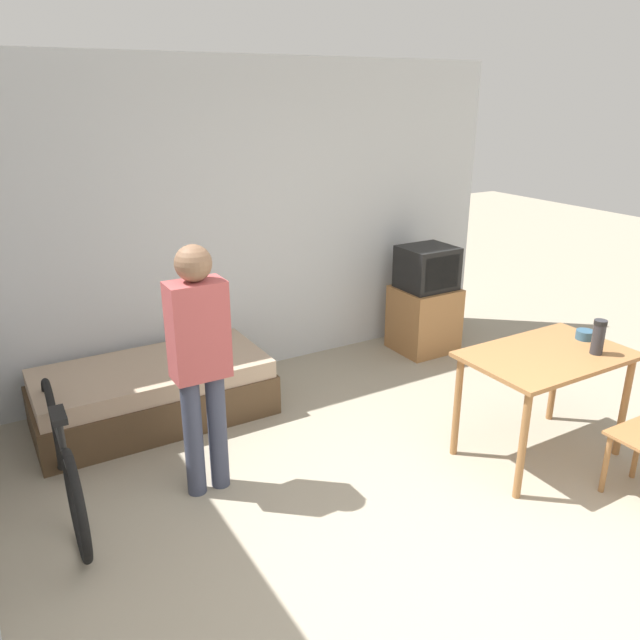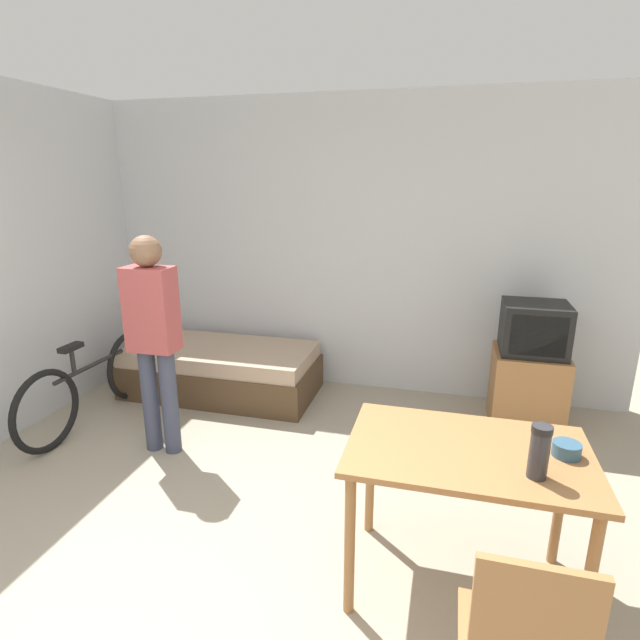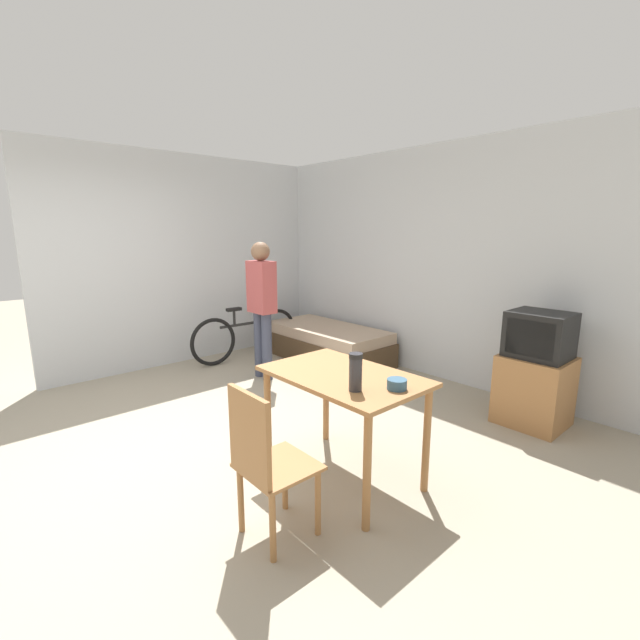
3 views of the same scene
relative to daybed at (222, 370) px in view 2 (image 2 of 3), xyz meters
The scene contains 8 objects.
wall_back 1.56m from the daybed, 29.49° to the left, with size 5.38×0.06×2.70m.
daybed is the anchor object (origin of this frame).
tv 2.72m from the daybed, ahead, with size 0.55×0.52×1.04m.
dining_table 2.89m from the daybed, 40.59° to the right, with size 1.11×0.71×0.77m.
bicycle 1.12m from the daybed, 134.27° to the right, with size 0.10×1.63×0.73m.
person_standing 1.29m from the daybed, 88.47° to the right, with size 0.34×0.22×1.61m.
thermos_flask 3.24m from the daybed, 39.68° to the right, with size 0.08×0.08×0.24m.
mate_bowl 3.22m from the daybed, 34.97° to the right, with size 0.12×0.12×0.06m.
Camera 2 is at (1.09, -1.32, 1.99)m, focal length 28.00 mm.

